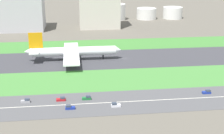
{
  "coord_description": "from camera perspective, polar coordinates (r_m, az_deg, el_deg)",
  "views": [
    {
      "loc": [
        -36.67,
        -216.23,
        64.31
      ],
      "look_at": [
        -14.11,
        -36.5,
        6.0
      ],
      "focal_mm": 52.85,
      "sensor_mm": 36.0,
      "label": 1
    }
  ],
  "objects": [
    {
      "name": "airliner",
      "position": [
        223.89,
        -6.99,
        2.67
      ],
      "size": [
        65.0,
        56.0,
        19.7
      ],
      "color": "white",
      "rests_on": "runway"
    },
    {
      "name": "terminal_building",
      "position": [
        337.67,
        -16.39,
        9.28
      ],
      "size": [
        54.41,
        37.43,
        36.38
      ],
      "primitive_type": "cube",
      "color": "#B2B2B7",
      "rests_on": "ground_plane"
    },
    {
      "name": "highway",
      "position": [
        161.21,
        6.64,
        -5.78
      ],
      "size": [
        280.0,
        28.0,
        0.1
      ],
      "primitive_type": "cube",
      "color": "#4C4C4F",
      "rests_on": "ground_plane"
    },
    {
      "name": "car_1",
      "position": [
        152.08,
        -7.32,
        -6.94
      ],
      "size": [
        4.4,
        1.8,
        2.0
      ],
      "rotation": [
        0.0,
        0.0,
        3.14
      ],
      "color": "navy",
      "rests_on": "highway"
    },
    {
      "name": "car_4",
      "position": [
        153.24,
        0.6,
        -6.59
      ],
      "size": [
        4.4,
        1.8,
        2.0
      ],
      "rotation": [
        0.0,
        0.0,
        3.14
      ],
      "color": "silver",
      "rests_on": "highway"
    },
    {
      "name": "highway_centerline",
      "position": [
        161.18,
        6.64,
        -5.76
      ],
      "size": [
        266.0,
        0.5,
        0.01
      ],
      "primitive_type": "cube",
      "color": "silver",
      "rests_on": "highway"
    },
    {
      "name": "fuel_tank_east",
      "position": [
        397.81,
        10.45,
        9.21
      ],
      "size": [
        22.41,
        22.41,
        13.23
      ],
      "primitive_type": "cylinder",
      "color": "silver",
      "rests_on": "ground_plane"
    },
    {
      "name": "runway",
      "position": [
        228.53,
        2.37,
        1.5
      ],
      "size": [
        280.0,
        46.0,
        0.1
      ],
      "primitive_type": "cube",
      "color": "#38383D",
      "rests_on": "ground_plane"
    },
    {
      "name": "hangar_building",
      "position": [
        333.68,
        -2.26,
        11.2
      ],
      "size": [
        39.7,
        25.92,
        51.58
      ],
      "primitive_type": "cube",
      "color": "beige",
      "rests_on": "ground_plane"
    },
    {
      "name": "ground_plane",
      "position": [
        228.55,
        2.37,
        1.49
      ],
      "size": [
        800.0,
        800.0,
        0.0
      ],
      "primitive_type": "plane",
      "color": "#5B564C"
    },
    {
      "name": "grass_median_south",
      "position": [
        190.2,
        4.39,
        -1.96
      ],
      "size": [
        280.0,
        36.0,
        0.1
      ],
      "primitive_type": "cube",
      "color": "#427F38",
      "rests_on": "ground_plane"
    },
    {
      "name": "car_3",
      "position": [
        162.8,
        -14.66,
        -5.69
      ],
      "size": [
        4.4,
        1.8,
        2.0
      ],
      "color": "#99999E",
      "rests_on": "highway"
    },
    {
      "name": "car_2",
      "position": [
        161.33,
        -4.34,
        -5.34
      ],
      "size": [
        4.4,
        1.8,
        2.0
      ],
      "color": "#19662D",
      "rests_on": "highway"
    },
    {
      "name": "fuel_tank_centre",
      "position": [
        389.62,
        5.96,
        9.18
      ],
      "size": [
        22.61,
        22.61,
        12.5
      ],
      "primitive_type": "cylinder",
      "color": "silver",
      "rests_on": "ground_plane"
    },
    {
      "name": "grass_median_north",
      "position": [
        267.65,
        0.93,
        3.95
      ],
      "size": [
        280.0,
        36.0,
        0.1
      ],
      "primitive_type": "cube",
      "color": "#3D7A33",
      "rests_on": "ground_plane"
    },
    {
      "name": "fuel_tank_west",
      "position": [
        382.67,
        0.55,
        9.53
      ],
      "size": [
        23.43,
        23.43,
        17.94
      ],
      "primitive_type": "cylinder",
      "color": "silver",
      "rests_on": "ground_plane"
    },
    {
      "name": "car_0",
      "position": [
        174.7,
        16.1,
        -4.17
      ],
      "size": [
        4.4,
        1.8,
        2.0
      ],
      "color": "navy",
      "rests_on": "highway"
    },
    {
      "name": "car_5",
      "position": [
        161.32,
        -8.75,
        -5.51
      ],
      "size": [
        4.4,
        1.8,
        2.0
      ],
      "color": "#B2191E",
      "rests_on": "highway"
    }
  ]
}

